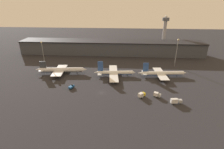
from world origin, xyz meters
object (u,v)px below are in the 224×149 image
(airplane_1, at_px, (114,73))
(service_vehicle_1, at_px, (71,87))
(airplane_0, at_px, (61,70))
(service_vehicle_0, at_px, (157,95))
(control_tower, at_px, (165,29))
(service_vehicle_2, at_px, (142,95))
(service_vehicle_3, at_px, (176,101))
(airplane_2, at_px, (162,73))

(airplane_1, xyz_separation_m, service_vehicle_1, (-31.67, -25.58, -1.70))
(airplane_0, relative_size, service_vehicle_0, 8.80)
(airplane_1, distance_m, service_vehicle_1, 40.74)
(control_tower, bearing_deg, service_vehicle_2, -106.56)
(service_vehicle_3, xyz_separation_m, control_tower, (20.06, 146.92, 22.79))
(airplane_2, height_order, service_vehicle_0, airplane_2)
(service_vehicle_0, height_order, service_vehicle_2, service_vehicle_2)
(control_tower, bearing_deg, airplane_2, -101.38)
(airplane_0, distance_m, service_vehicle_0, 87.96)
(service_vehicle_0, relative_size, control_tower, 0.13)
(airplane_2, xyz_separation_m, service_vehicle_2, (-20.87, -36.68, -1.20))
(airplane_1, bearing_deg, service_vehicle_2, -64.44)
(airplane_1, distance_m, control_tower, 124.15)
(airplane_2, bearing_deg, service_vehicle_0, -110.89)
(airplane_2, distance_m, service_vehicle_1, 78.26)
(service_vehicle_1, bearing_deg, control_tower, -16.84)
(airplane_1, xyz_separation_m, airplane_2, (41.75, 1.45, 0.08))
(airplane_1, xyz_separation_m, service_vehicle_3, (42.53, -41.94, -0.98))
(airplane_2, height_order, service_vehicle_1, airplane_2)
(airplane_0, height_order, service_vehicle_3, airplane_0)
(airplane_1, xyz_separation_m, control_tower, (62.58, 104.98, 21.81))
(service_vehicle_0, relative_size, service_vehicle_3, 0.71)
(control_tower, bearing_deg, service_vehicle_1, -125.83)
(airplane_2, bearing_deg, service_vehicle_2, -124.74)
(service_vehicle_2, distance_m, service_vehicle_3, 22.66)
(airplane_0, xyz_separation_m, airplane_2, (90.45, -0.06, -0.50))
(airplane_0, height_order, service_vehicle_0, airplane_0)
(airplane_0, relative_size, airplane_1, 1.24)
(airplane_1, relative_size, service_vehicle_0, 7.11)
(service_vehicle_2, xyz_separation_m, control_tower, (41.70, 140.20, 22.92))
(service_vehicle_1, bearing_deg, service_vehicle_2, -81.42)
(service_vehicle_3, bearing_deg, service_vehicle_0, 136.90)
(airplane_0, xyz_separation_m, control_tower, (111.29, 103.46, 21.23))
(airplane_0, distance_m, airplane_1, 48.73)
(service_vehicle_3, bearing_deg, control_tower, 74.90)
(service_vehicle_0, distance_m, service_vehicle_1, 63.94)
(airplane_1, relative_size, service_vehicle_1, 7.01)
(service_vehicle_0, height_order, service_vehicle_1, service_vehicle_0)
(airplane_1, height_order, service_vehicle_3, airplane_1)
(service_vehicle_1, bearing_deg, airplane_1, -32.09)
(service_vehicle_0, bearing_deg, airplane_1, 159.21)
(control_tower, bearing_deg, service_vehicle_0, -102.52)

